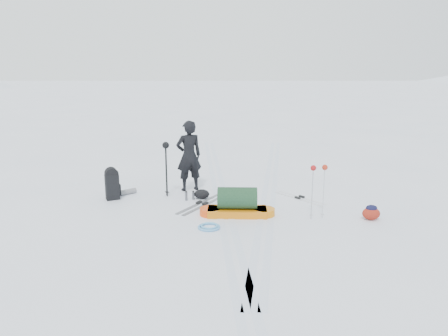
{
  "coord_description": "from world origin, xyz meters",
  "views": [
    {
      "loc": [
        -0.0,
        -10.38,
        3.35
      ],
      "look_at": [
        0.03,
        -0.07,
        0.95
      ],
      "focal_mm": 35.0,
      "sensor_mm": 36.0,
      "label": 1
    }
  ],
  "objects_px": {
    "pulk_sled": "(237,205)",
    "expedition_rucksack": "(114,184)",
    "ski_poles_black": "(166,152)",
    "skier": "(189,156)"
  },
  "relations": [
    {
      "from": "pulk_sled",
      "to": "expedition_rucksack",
      "type": "bearing_deg",
      "value": 159.21
    },
    {
      "from": "pulk_sled",
      "to": "ski_poles_black",
      "type": "bearing_deg",
      "value": 141.22
    },
    {
      "from": "skier",
      "to": "expedition_rucksack",
      "type": "distance_m",
      "value": 2.13
    },
    {
      "from": "pulk_sled",
      "to": "expedition_rucksack",
      "type": "relative_size",
      "value": 2.07
    },
    {
      "from": "expedition_rucksack",
      "to": "ski_poles_black",
      "type": "distance_m",
      "value": 1.57
    },
    {
      "from": "skier",
      "to": "pulk_sled",
      "type": "relative_size",
      "value": 1.11
    },
    {
      "from": "pulk_sled",
      "to": "skier",
      "type": "bearing_deg",
      "value": 122.49
    },
    {
      "from": "pulk_sled",
      "to": "ski_poles_black",
      "type": "xyz_separation_m",
      "value": [
        -1.81,
        1.55,
        0.94
      ]
    },
    {
      "from": "skier",
      "to": "pulk_sled",
      "type": "xyz_separation_m",
      "value": [
        1.26,
        -2.13,
        -0.72
      ]
    },
    {
      "from": "skier",
      "to": "expedition_rucksack",
      "type": "height_order",
      "value": "skier"
    }
  ]
}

